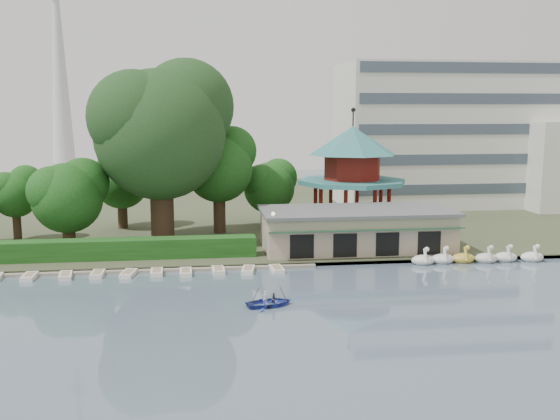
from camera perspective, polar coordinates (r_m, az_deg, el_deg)
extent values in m
plane|color=slate|center=(39.33, 0.43, -11.38)|extent=(220.00, 220.00, 0.00)
cube|color=#424930|center=(89.70, -4.01, 0.30)|extent=(220.00, 70.00, 0.40)
cube|color=gray|center=(55.73, -1.96, -5.08)|extent=(220.00, 0.60, 0.30)
cube|color=gray|center=(55.87, -14.35, -5.36)|extent=(34.00, 1.60, 0.24)
cube|color=tan|center=(61.50, 6.94, -1.86)|extent=(18.00, 8.00, 3.60)
cube|color=#595B5E|center=(61.17, 6.98, -0.06)|extent=(18.60, 8.60, 0.30)
cube|color=#194C2D|center=(57.27, 8.01, -1.87)|extent=(18.00, 1.59, 0.45)
cylinder|color=tan|center=(71.73, 6.53, -1.27)|extent=(10.40, 10.40, 1.20)
cylinder|color=#307979|center=(71.04, 6.60, 2.58)|extent=(12.40, 12.40, 0.50)
cylinder|color=maroon|center=(70.88, 6.62, 3.91)|extent=(6.40, 6.40, 2.80)
cone|color=#307979|center=(70.68, 6.66, 6.33)|extent=(10.00, 10.00, 3.20)
cylinder|color=black|center=(70.61, 6.70, 8.36)|extent=(0.16, 0.16, 1.80)
cube|color=silver|center=(93.39, 14.83, 6.66)|extent=(30.00, 14.00, 20.00)
cone|color=silver|center=(181.13, -19.60, 13.63)|extent=(6.00, 6.00, 60.00)
cube|color=#1E5219|center=(59.23, -16.89, -3.49)|extent=(30.00, 2.00, 1.80)
cylinder|color=black|center=(57.04, -0.63, -2.44)|extent=(0.12, 0.12, 4.00)
sphere|color=beige|center=(56.66, -0.63, -0.35)|extent=(0.36, 0.36, 0.36)
cylinder|color=#3A281C|center=(65.27, -10.75, 1.02)|extent=(2.39, 2.39, 8.87)
sphere|color=#20421C|center=(64.71, -10.92, 6.78)|extent=(13.29, 13.29, 13.29)
sphere|color=#20421C|center=(66.55, -8.57, 9.34)|extent=(9.96, 9.96, 9.96)
sphere|color=#20421C|center=(63.54, -13.16, 8.28)|extent=(9.30, 9.30, 9.30)
cylinder|color=#3A281C|center=(64.88, -18.75, -1.53)|extent=(1.24, 1.24, 3.98)
sphere|color=#1E5219|center=(64.43, -18.88, 1.04)|extent=(6.91, 6.91, 6.91)
sphere|color=#1E5219|center=(65.03, -17.57, 2.31)|extent=(5.18, 5.18, 5.18)
sphere|color=#1E5219|center=(63.92, -20.10, 1.64)|extent=(4.83, 4.83, 4.83)
cylinder|color=#3A281C|center=(70.14, -22.92, -1.04)|extent=(0.85, 0.85, 3.90)
sphere|color=#1E5219|center=(69.73, -23.06, 1.29)|extent=(4.70, 4.70, 4.70)
sphere|color=#1E5219|center=(70.02, -22.23, 2.40)|extent=(3.52, 3.52, 3.52)
sphere|color=#1E5219|center=(69.42, -23.86, 1.86)|extent=(3.29, 3.29, 3.29)
cylinder|color=#3A281C|center=(69.35, -5.57, 0.29)|extent=(1.34, 1.34, 5.74)
sphere|color=#1E5219|center=(68.85, -5.62, 3.79)|extent=(7.45, 7.45, 7.45)
sphere|color=#1E5219|center=(69.88, -4.44, 5.40)|extent=(5.58, 5.58, 5.58)
sphere|color=#1E5219|center=(67.99, -6.72, 4.68)|extent=(5.21, 5.21, 5.21)
cylinder|color=#3A281C|center=(73.88, -0.99, 0.01)|extent=(1.09, 1.09, 3.56)
sphere|color=#1E5219|center=(73.51, -1.00, 2.04)|extent=(6.03, 6.03, 6.03)
sphere|color=#1E5219|center=(74.42, -0.15, 3.01)|extent=(4.53, 4.53, 4.53)
sphere|color=#1E5219|center=(72.73, -1.78, 2.52)|extent=(4.22, 4.22, 4.22)
cylinder|color=#3A281C|center=(73.95, -14.20, 0.04)|extent=(1.10, 1.10, 4.31)
sphere|color=#1E5219|center=(73.54, -14.30, 2.50)|extent=(6.13, 6.13, 6.13)
sphere|color=#1E5219|center=(74.17, -13.31, 3.66)|extent=(4.60, 4.60, 4.60)
sphere|color=#1E5219|center=(72.98, -15.22, 3.09)|extent=(4.29, 4.29, 4.29)
ellipsoid|color=white|center=(58.21, 12.95, -4.50)|extent=(2.16, 1.44, 0.99)
cylinder|color=white|center=(57.58, 13.15, -4.09)|extent=(0.26, 0.79, 1.29)
sphere|color=white|center=(57.17, 13.28, -3.52)|extent=(0.44, 0.44, 0.44)
ellipsoid|color=white|center=(59.08, 14.65, -4.37)|extent=(2.16, 1.44, 0.99)
cylinder|color=white|center=(58.47, 14.87, -3.96)|extent=(0.26, 0.79, 1.29)
sphere|color=white|center=(58.06, 15.00, -3.40)|extent=(0.44, 0.44, 0.44)
ellipsoid|color=gold|center=(59.85, 16.40, -4.27)|extent=(2.16, 1.44, 0.99)
cylinder|color=gold|center=(59.24, 16.63, -3.87)|extent=(0.26, 0.79, 1.29)
sphere|color=gold|center=(58.84, 16.78, -3.31)|extent=(0.44, 0.44, 0.44)
ellipsoid|color=silver|center=(60.53, 18.35, -4.22)|extent=(2.16, 1.44, 0.99)
cylinder|color=silver|center=(59.93, 18.60, -3.82)|extent=(0.26, 0.79, 1.29)
sphere|color=silver|center=(59.53, 18.76, -3.27)|extent=(0.44, 0.44, 0.44)
ellipsoid|color=silver|center=(61.52, 19.92, -4.09)|extent=(2.16, 1.44, 0.99)
cylinder|color=silver|center=(60.93, 20.19, -3.70)|extent=(0.26, 0.79, 1.29)
sphere|color=silver|center=(60.54, 20.35, -3.16)|extent=(0.44, 0.44, 0.44)
ellipsoid|color=white|center=(62.47, 22.04, -4.02)|extent=(2.16, 1.44, 0.99)
cylinder|color=white|center=(61.88, 22.32, -3.63)|extent=(0.26, 0.79, 1.29)
sphere|color=white|center=(61.50, 22.49, -3.10)|extent=(0.44, 0.44, 0.44)
cube|color=white|center=(55.90, -21.93, -5.67)|extent=(1.00, 2.30, 0.36)
cube|color=white|center=(55.16, -19.02, -5.69)|extent=(1.30, 2.41, 0.36)
cube|color=white|center=(54.95, -16.32, -5.62)|extent=(1.03, 2.31, 0.36)
cube|color=white|center=(54.38, -13.69, -5.66)|extent=(1.36, 2.43, 0.36)
cube|color=white|center=(54.39, -11.20, -5.57)|extent=(1.08, 2.34, 0.36)
cube|color=white|center=(53.91, -8.61, -5.63)|extent=(1.08, 2.33, 0.36)
cube|color=white|center=(54.24, -5.66, -5.49)|extent=(1.14, 2.36, 0.36)
cube|color=white|center=(54.12, -2.93, -5.48)|extent=(1.37, 2.43, 0.36)
cube|color=white|center=(54.31, -0.29, -5.42)|extent=(1.19, 2.38, 0.36)
imported|color=#3344A2|center=(44.78, -0.96, -8.16)|extent=(5.40, 4.41, 0.98)
imported|color=white|center=(44.91, -1.37, -8.01)|extent=(0.38, 0.30, 0.93)
imported|color=#383D52|center=(44.60, -0.55, -8.15)|extent=(0.51, 0.44, 0.90)
cylinder|color=#3A281C|center=(44.71, -2.51, -8.38)|extent=(0.94, 0.29, 2.01)
cylinder|color=#3A281C|center=(44.96, 0.57, -8.27)|extent=(0.94, 0.29, 2.01)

